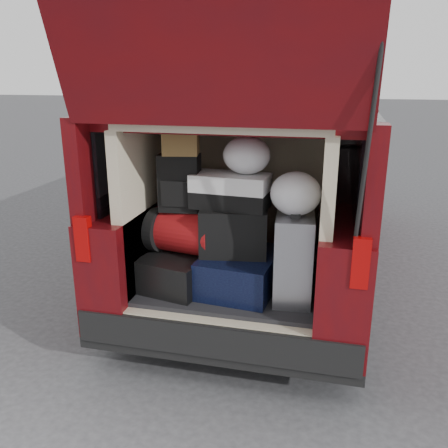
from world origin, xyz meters
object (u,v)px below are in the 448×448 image
Objects in this scene: navy_hardshell at (240,272)px; black_soft_case at (234,232)px; black_hardshell at (181,268)px; twotone_duffel at (230,191)px; red_duffel at (184,231)px; backpack at (180,183)px; silver_roller at (294,258)px.

black_soft_case is (-0.05, -0.00, 0.30)m from navy_hardshell.
black_hardshell is 1.15× the size of twotone_duffel.
twotone_duffel is (0.34, 0.01, 0.32)m from red_duffel.
black_soft_case is at bearing -171.54° from navy_hardshell.
twotone_duffel is at bearing 12.50° from red_duffel.
backpack is at bearing 177.14° from red_duffel.
black_hardshell is 1.31× the size of black_soft_case.
black_soft_case is at bearing -41.21° from twotone_duffel.
navy_hardshell is at bearing 166.25° from silver_roller.
navy_hardshell is at bearing 13.27° from black_hardshell.
navy_hardshell is 0.59m from twotone_duffel.
red_duffel is (0.02, 0.03, 0.28)m from black_hardshell.
twotone_duffel reaches higher than navy_hardshell.
black_hardshell is 0.99× the size of navy_hardshell.
backpack reaches higher than twotone_duffel.
twotone_duffel is (0.37, 0.00, -0.04)m from backpack.
black_hardshell is 1.00× the size of silver_roller.
black_soft_case is (-0.43, 0.06, 0.13)m from silver_roller.
twotone_duffel is (0.36, 0.04, 0.59)m from black_hardshell.
twotone_duffel reaches higher than black_soft_case.
twotone_duffel is (-0.08, 0.03, 0.58)m from navy_hardshell.
twotone_duffel is (-0.46, 0.09, 0.42)m from silver_roller.
backpack is (-0.40, 0.03, 0.32)m from black_soft_case.
silver_roller is 1.15× the size of twotone_duffel.
black_soft_case is at bearing 7.36° from red_duffel.
navy_hardshell is 0.76m from backpack.
silver_roller and black_soft_case have the same top height.
silver_roller is 1.25× the size of red_duffel.
silver_roller is at bearing -11.69° from backpack.
silver_roller reaches higher than navy_hardshell.
twotone_duffel reaches higher than black_hardshell.
backpack reaches higher than navy_hardshell.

